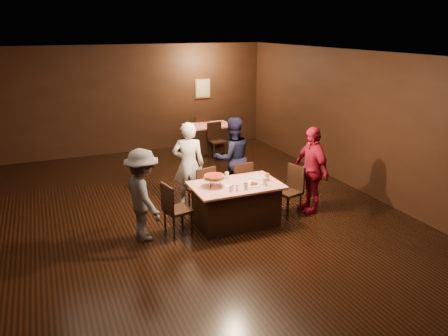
{
  "coord_description": "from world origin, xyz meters",
  "views": [
    {
      "loc": [
        -2.27,
        -7.29,
        3.48
      ],
      "look_at": [
        0.67,
        -0.3,
        1.0
      ],
      "focal_mm": 35.0,
      "sensor_mm": 36.0,
      "label": 1
    }
  ],
  "objects_px": {
    "diner_navy_hoodie": "(232,158)",
    "pizza_stand": "(214,177)",
    "chair_end_right": "(288,191)",
    "glass_back": "(227,176)",
    "chair_end_left": "(178,209)",
    "diner_white_jacket": "(189,165)",
    "chair_far_left": "(201,189)",
    "chair_back_far": "(201,130)",
    "glass_front_left": "(246,186)",
    "glass_amber": "(267,177)",
    "chair_far_right": "(239,183)",
    "diner_red_shirt": "(311,170)",
    "glass_front_right": "(265,182)",
    "back_table": "(208,138)",
    "chair_back_near": "(217,140)",
    "diner_grey_knit": "(143,195)",
    "plate_empty": "(260,177)",
    "main_table": "(236,204)"
  },
  "relations": [
    {
      "from": "chair_end_right",
      "to": "glass_amber",
      "type": "bearing_deg",
      "value": -99.27
    },
    {
      "from": "diner_red_shirt",
      "to": "chair_far_right",
      "type": "bearing_deg",
      "value": -123.4
    },
    {
      "from": "glass_front_left",
      "to": "pizza_stand",
      "type": "bearing_deg",
      "value": 142.13
    },
    {
      "from": "chair_far_left",
      "to": "glass_front_left",
      "type": "bearing_deg",
      "value": 100.96
    },
    {
      "from": "chair_far_left",
      "to": "diner_red_shirt",
      "type": "height_order",
      "value": "diner_red_shirt"
    },
    {
      "from": "chair_far_left",
      "to": "chair_back_far",
      "type": "bearing_deg",
      "value": -122.11
    },
    {
      "from": "plate_empty",
      "to": "glass_back",
      "type": "distance_m",
      "value": 0.62
    },
    {
      "from": "chair_back_far",
      "to": "glass_back",
      "type": "bearing_deg",
      "value": 77.98
    },
    {
      "from": "back_table",
      "to": "diner_grey_knit",
      "type": "distance_m",
      "value": 5.59
    },
    {
      "from": "chair_end_left",
      "to": "glass_amber",
      "type": "relative_size",
      "value": 6.79
    },
    {
      "from": "pizza_stand",
      "to": "glass_front_left",
      "type": "height_order",
      "value": "pizza_stand"
    },
    {
      "from": "diner_navy_hoodie",
      "to": "pizza_stand",
      "type": "distance_m",
      "value": 1.51
    },
    {
      "from": "chair_far_right",
      "to": "pizza_stand",
      "type": "distance_m",
      "value": 1.16
    },
    {
      "from": "chair_back_far",
      "to": "glass_back",
      "type": "height_order",
      "value": "chair_back_far"
    },
    {
      "from": "chair_end_left",
      "to": "diner_white_jacket",
      "type": "xyz_separation_m",
      "value": [
        0.6,
        1.17,
        0.38
      ]
    },
    {
      "from": "glass_back",
      "to": "pizza_stand",
      "type": "bearing_deg",
      "value": -144.46
    },
    {
      "from": "diner_white_jacket",
      "to": "glass_amber",
      "type": "distance_m",
      "value": 1.65
    },
    {
      "from": "chair_far_left",
      "to": "plate_empty",
      "type": "height_order",
      "value": "chair_far_left"
    },
    {
      "from": "diner_navy_hoodie",
      "to": "glass_front_left",
      "type": "height_order",
      "value": "diner_navy_hoodie"
    },
    {
      "from": "main_table",
      "to": "chair_end_right",
      "type": "bearing_deg",
      "value": 0.0
    },
    {
      "from": "chair_far_right",
      "to": "diner_red_shirt",
      "type": "height_order",
      "value": "diner_red_shirt"
    },
    {
      "from": "chair_end_right",
      "to": "glass_back",
      "type": "xyz_separation_m",
      "value": [
        -1.15,
        0.3,
        0.37
      ]
    },
    {
      "from": "chair_end_left",
      "to": "chair_back_near",
      "type": "bearing_deg",
      "value": -41.24
    },
    {
      "from": "chair_far_right",
      "to": "pizza_stand",
      "type": "height_order",
      "value": "pizza_stand"
    },
    {
      "from": "chair_end_left",
      "to": "diner_red_shirt",
      "type": "distance_m",
      "value": 2.71
    },
    {
      "from": "chair_end_left",
      "to": "pizza_stand",
      "type": "distance_m",
      "value": 0.85
    },
    {
      "from": "chair_far_left",
      "to": "glass_back",
      "type": "xyz_separation_m",
      "value": [
        0.35,
        -0.45,
        0.37
      ]
    },
    {
      "from": "chair_end_right",
      "to": "glass_back",
      "type": "bearing_deg",
      "value": -119.61
    },
    {
      "from": "chair_back_near",
      "to": "diner_white_jacket",
      "type": "relative_size",
      "value": 0.55
    },
    {
      "from": "main_table",
      "to": "chair_end_left",
      "type": "relative_size",
      "value": 1.68
    },
    {
      "from": "main_table",
      "to": "plate_empty",
      "type": "xyz_separation_m",
      "value": [
        0.55,
        0.15,
        0.39
      ]
    },
    {
      "from": "chair_far_right",
      "to": "chair_end_right",
      "type": "bearing_deg",
      "value": 129.61
    },
    {
      "from": "back_table",
      "to": "chair_end_right",
      "type": "bearing_deg",
      "value": -92.16
    },
    {
      "from": "pizza_stand",
      "to": "diner_navy_hoodie",
      "type": "bearing_deg",
      "value": 53.82
    },
    {
      "from": "pizza_stand",
      "to": "glass_amber",
      "type": "relative_size",
      "value": 2.71
    },
    {
      "from": "diner_navy_hoodie",
      "to": "pizza_stand",
      "type": "relative_size",
      "value": 4.5
    },
    {
      "from": "main_table",
      "to": "chair_end_right",
      "type": "distance_m",
      "value": 1.1
    },
    {
      "from": "main_table",
      "to": "chair_back_far",
      "type": "relative_size",
      "value": 1.68
    },
    {
      "from": "glass_front_right",
      "to": "chair_far_right",
      "type": "bearing_deg",
      "value": 92.86
    },
    {
      "from": "diner_red_shirt",
      "to": "glass_back",
      "type": "relative_size",
      "value": 12.07
    },
    {
      "from": "chair_back_near",
      "to": "plate_empty",
      "type": "xyz_separation_m",
      "value": [
        -0.73,
        -3.95,
        0.3
      ]
    },
    {
      "from": "chair_end_right",
      "to": "pizza_stand",
      "type": "bearing_deg",
      "value": -106.89
    },
    {
      "from": "chair_back_near",
      "to": "glass_front_left",
      "type": "bearing_deg",
      "value": -107.8
    },
    {
      "from": "chair_far_left",
      "to": "glass_back",
      "type": "height_order",
      "value": "chair_far_left"
    },
    {
      "from": "chair_back_far",
      "to": "glass_amber",
      "type": "height_order",
      "value": "chair_back_far"
    },
    {
      "from": "chair_far_right",
      "to": "diner_white_jacket",
      "type": "xyz_separation_m",
      "value": [
        -0.9,
        0.42,
        0.38
      ]
    },
    {
      "from": "glass_front_left",
      "to": "back_table",
      "type": "bearing_deg",
      "value": 76.43
    },
    {
      "from": "chair_back_near",
      "to": "glass_front_left",
      "type": "xyz_separation_m",
      "value": [
        -1.23,
        -4.4,
        0.37
      ]
    },
    {
      "from": "plate_empty",
      "to": "diner_red_shirt",
      "type": "bearing_deg",
      "value": -8.74
    },
    {
      "from": "diner_grey_knit",
      "to": "pizza_stand",
      "type": "relative_size",
      "value": 4.17
    }
  ]
}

